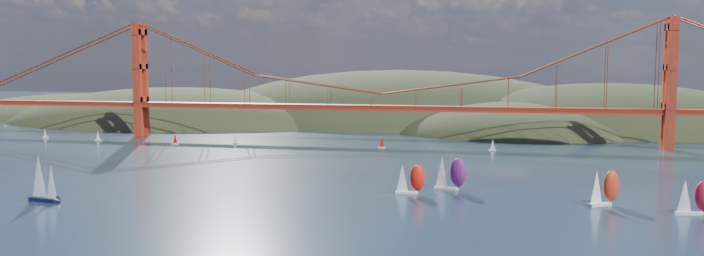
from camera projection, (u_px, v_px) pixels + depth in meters
name	position (u px, v px, depth m)	size (l,w,h in m)	color
ground	(231.00, 246.00, 136.09)	(1200.00, 1200.00, 0.00)	black
headlands	(487.00, 146.00, 398.52)	(725.00, 225.00, 96.00)	black
bridge	(380.00, 71.00, 308.40)	(552.00, 12.00, 55.00)	maroon
sloop_navy	(43.00, 179.00, 179.05)	(9.11, 5.65, 13.67)	black
racer_0	(409.00, 178.00, 189.40)	(8.08, 3.32, 9.27)	white
racer_1	(604.00, 187.00, 173.88)	(8.92, 7.26, 10.20)	silver
racer_2	(694.00, 196.00, 163.45)	(8.38, 3.57, 9.53)	silver
racer_rwb	(450.00, 173.00, 195.09)	(9.47, 5.25, 10.62)	silver
distant_boat_0	(45.00, 133.00, 327.81)	(3.00, 2.00, 4.70)	silver
distant_boat_1	(98.00, 135.00, 317.26)	(3.00, 2.00, 4.70)	silver
distant_boat_2	(175.00, 139.00, 302.80)	(3.00, 2.00, 4.70)	silver
distant_boat_3	(235.00, 138.00, 306.08)	(3.00, 2.00, 4.70)	silver
distant_boat_8	(493.00, 145.00, 281.48)	(3.00, 2.00, 4.70)	silver
distant_boat_9	(382.00, 142.00, 289.67)	(3.00, 2.00, 4.70)	silver
gull	(5.00, 126.00, 175.83)	(0.90, 0.25, 0.17)	white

